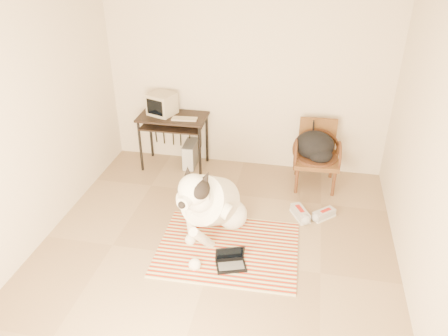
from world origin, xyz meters
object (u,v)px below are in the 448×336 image
(dog, at_px, (211,204))
(pc_tower, at_px, (191,154))
(laptop, at_px, (231,260))
(backpack, at_px, (316,147))
(rattan_chair, at_px, (316,154))
(computer_desk, at_px, (173,124))
(crt_monitor, at_px, (162,104))

(dog, bearing_deg, pc_tower, 113.27)
(laptop, relative_size, backpack, 0.71)
(dog, bearing_deg, rattan_chair, 50.01)
(pc_tower, bearing_deg, rattan_chair, -4.57)
(computer_desk, bearing_deg, laptop, -58.61)
(laptop, relative_size, rattan_chair, 0.41)
(rattan_chair, height_order, backpack, rattan_chair)
(computer_desk, relative_size, backpack, 1.85)
(computer_desk, distance_m, pc_tower, 0.56)
(pc_tower, relative_size, rattan_chair, 0.46)
(dog, bearing_deg, backpack, 49.52)
(computer_desk, bearing_deg, backpack, -4.00)
(computer_desk, xyz_separation_m, backpack, (2.04, -0.14, -0.10))
(laptop, height_order, pc_tower, pc_tower)
(crt_monitor, relative_size, rattan_chair, 0.48)
(laptop, height_order, backpack, backpack)
(computer_desk, bearing_deg, rattan_chair, -2.51)
(crt_monitor, xyz_separation_m, rattan_chair, (2.23, -0.15, -0.51))
(crt_monitor, distance_m, backpack, 2.24)
(pc_tower, distance_m, rattan_chair, 1.86)
(dog, height_order, backpack, dog)
(backpack, bearing_deg, laptop, -113.61)
(computer_desk, bearing_deg, pc_tower, 13.76)
(rattan_chair, bearing_deg, computer_desk, 177.49)
(pc_tower, bearing_deg, computer_desk, -166.24)
(crt_monitor, xyz_separation_m, backpack, (2.20, -0.20, -0.37))
(dog, bearing_deg, crt_monitor, 124.42)
(computer_desk, height_order, crt_monitor, crt_monitor)
(dog, height_order, computer_desk, dog)
(pc_tower, bearing_deg, backpack, -6.26)
(laptop, relative_size, pc_tower, 0.91)
(dog, distance_m, laptop, 0.71)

